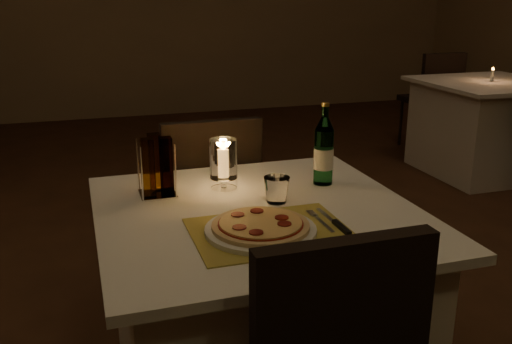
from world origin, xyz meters
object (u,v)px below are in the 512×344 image
object	(u,v)px
pizza	(261,225)
tumbler	(277,190)
water_bottle	(324,152)
main_table	(258,311)
plate	(261,230)
hurricane_candle	(223,161)
neighbor_table_right	(486,127)
chair_far	(208,194)

from	to	relation	value
pizza	tumbler	world-z (taller)	tumbler
pizza	tumbler	size ratio (longest dim) A/B	3.26
water_bottle	main_table	bearing A→B (deg)	-149.35
plate	tumbler	xyz separation A→B (m)	(0.13, 0.23, 0.03)
hurricane_candle	pizza	bearing A→B (deg)	-89.38
neighbor_table_right	chair_far	bearing A→B (deg)	-152.23
pizza	water_bottle	size ratio (longest dim) A/B	0.95
main_table	tumbler	bearing A→B (deg)	31.39
plate	pizza	world-z (taller)	pizza
water_bottle	hurricane_candle	bearing A→B (deg)	173.87
main_table	hurricane_candle	distance (m)	0.52
hurricane_candle	water_bottle	bearing A→B (deg)	-6.13
chair_far	pizza	xyz separation A→B (m)	(-0.05, -0.89, 0.22)
plate	pizza	distance (m)	0.02
hurricane_candle	tumbler	bearing A→B (deg)	-51.42
pizza	hurricane_candle	distance (m)	0.41
tumbler	neighbor_table_right	xyz separation A→B (m)	(2.50, 2.02, -0.41)
plate	pizza	bearing A→B (deg)	132.00
pizza	hurricane_candle	world-z (taller)	hurricane_candle
main_table	water_bottle	xyz separation A→B (m)	(0.30, 0.18, 0.48)
tumbler	neighbor_table_right	world-z (taller)	tumbler
hurricane_candle	neighbor_table_right	bearing A→B (deg)	35.15
hurricane_candle	neighbor_table_right	xyz separation A→B (m)	(2.64, 1.86, -0.47)
water_bottle	tumbler	bearing A→B (deg)	-149.62
chair_far	water_bottle	world-z (taller)	water_bottle
main_table	hurricane_candle	size ratio (longest dim) A/B	5.47
plate	neighbor_table_right	bearing A→B (deg)	40.58
hurricane_candle	neighbor_table_right	distance (m)	3.26
pizza	hurricane_candle	size ratio (longest dim) A/B	1.53
main_table	chair_far	bearing A→B (deg)	90.00
tumbler	neighbor_table_right	size ratio (longest dim) A/B	0.09
chair_far	hurricane_candle	distance (m)	0.58
hurricane_candle	neighbor_table_right	size ratio (longest dim) A/B	0.18
neighbor_table_right	plate	bearing A→B (deg)	-139.42
main_table	water_bottle	size ratio (longest dim) A/B	3.41
water_bottle	hurricane_candle	world-z (taller)	water_bottle
chair_far	neighbor_table_right	xyz separation A→B (m)	(2.58, 1.36, -0.18)
tumbler	hurricane_candle	bearing A→B (deg)	128.58
pizza	main_table	bearing A→B (deg)	74.45
main_table	pizza	world-z (taller)	pizza
chair_far	tumbler	distance (m)	0.71
chair_far	hurricane_candle	size ratio (longest dim) A/B	4.92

